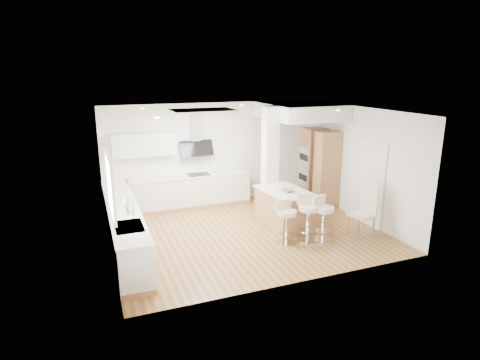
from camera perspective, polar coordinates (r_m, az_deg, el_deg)
name	(u,v)px	position (r m, az deg, el deg)	size (l,w,h in m)	color
ground	(246,232)	(9.45, 0.79, -7.34)	(6.00, 6.00, 0.00)	olive
ceiling	(246,232)	(9.45, 0.79, -7.34)	(6.00, 5.00, 0.02)	white
wall_back	(212,153)	(11.30, -3.96, 3.83)	(6.00, 0.04, 2.80)	white
wall_left	(106,187)	(8.39, -18.54, -0.98)	(0.04, 5.00, 2.80)	white
wall_right	(356,163)	(10.48, 16.22, 2.35)	(0.04, 5.00, 2.80)	white
skylight	(203,111)	(9.07, -5.30, 9.75)	(4.10, 2.10, 0.06)	white
window_left	(110,184)	(7.44, -17.98, -0.58)	(0.06, 1.28, 1.07)	white
doorway_right	(370,184)	(10.10, 17.98, -0.60)	(0.05, 1.00, 2.10)	#494139
counter_left	(124,225)	(8.91, -16.19, -6.22)	(0.63, 4.50, 1.35)	#B7824E
counter_back	(184,183)	(10.97, -8.02, -0.41)	(3.62, 0.63, 2.50)	#B7824E
pillar	(270,161)	(10.26, 4.27, 2.66)	(0.35, 0.35, 2.80)	white
soffit	(299,111)	(10.95, 8.40, 9.69)	(1.78, 2.20, 0.40)	white
oven_column	(318,167)	(11.35, 11.07, 1.82)	(0.63, 1.21, 2.10)	#B7824E
peninsula	(284,207)	(9.75, 6.29, -3.90)	(1.07, 1.52, 0.95)	#B7824E
bar_stool_a	(286,220)	(8.72, 6.61, -5.64)	(0.46, 0.46, 0.95)	silver
bar_stool_b	(308,215)	(8.92, 9.62, -5.00)	(0.52, 0.52, 1.02)	silver
bar_stool_c	(323,216)	(8.97, 11.73, -5.08)	(0.56, 0.56, 1.00)	silver
dining_chair	(365,207)	(9.44, 17.41, -3.70)	(0.60, 0.60, 1.27)	beige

